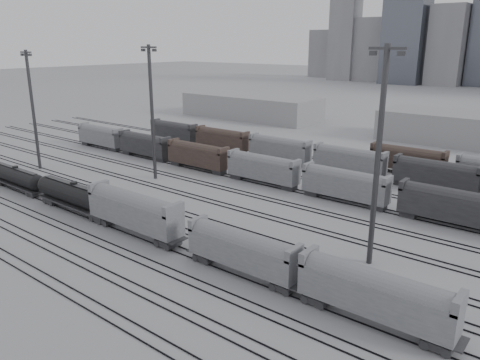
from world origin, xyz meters
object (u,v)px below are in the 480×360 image
Objects in this scene: light_mast_c at (378,154)px; hopper_car_b at (242,249)px; hopper_car_c at (375,292)px; tank_car_a at (17,177)px; hopper_car_a at (134,209)px; tank_car_b at (75,195)px; light_mast_a at (33,107)px.

hopper_car_b is at bearing -130.70° from light_mast_c.
tank_car_a is at bearing 180.00° from hopper_car_c.
hopper_car_a is at bearing 0.00° from tank_car_a.
tank_car_a is 1.03× the size of hopper_car_a.
tank_car_b is 33.14m from light_mast_a.
hopper_car_c is at bearing 0.00° from tank_car_b.
hopper_car_a is 1.09× the size of hopper_car_c.
hopper_car_a is at bearing 180.00° from hopper_car_c.
light_mast_c is at bearing 10.82° from tank_car_a.
tank_car_a is at bearing 180.00° from hopper_car_a.
hopper_car_a is at bearing -157.86° from light_mast_c.
hopper_car_a reaches higher than tank_car_a.
hopper_car_c is at bearing -64.86° from light_mast_c.
tank_car_b is at bearing 180.00° from hopper_car_b.
light_mast_a is (-63.49, 10.40, 9.81)m from hopper_car_b.
light_mast_c is (44.09, 12.00, 10.98)m from tank_car_b.
tank_car_a is 1.18× the size of hopper_car_b.
light_mast_c reaches higher than hopper_car_c.
tank_car_a is at bearing -169.18° from light_mast_c.
light_mast_a is 0.95× the size of light_mast_c.
tank_car_b is at bearing 180.00° from hopper_car_c.
tank_car_b reaches higher than tank_car_a.
hopper_car_a is 46.47m from light_mast_a.
hopper_car_c is at bearing 0.00° from hopper_car_a.
tank_car_b is 1.26× the size of hopper_car_c.
light_mast_a is (-44.32, 10.40, 9.35)m from hopper_car_a.
hopper_car_b is at bearing 0.00° from tank_car_b.
tank_car_a is at bearing 180.00° from tank_car_b.
light_mast_c reaches higher than hopper_car_b.
tank_car_a is 0.67× the size of light_mast_c.
light_mast_a reaches higher than hopper_car_b.
light_mast_a reaches higher than tank_car_a.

